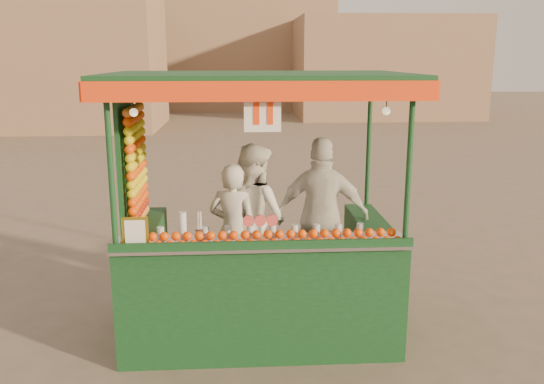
{
  "coord_description": "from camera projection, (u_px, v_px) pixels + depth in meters",
  "views": [
    {
      "loc": [
        -0.68,
        -5.81,
        3.03
      ],
      "look_at": [
        -0.29,
        0.33,
        1.57
      ],
      "focal_mm": 37.66,
      "sensor_mm": 36.0,
      "label": 1
    }
  ],
  "objects": [
    {
      "name": "building_center",
      "position": [
        213.0,
        49.0,
        34.59
      ],
      "size": [
        14.0,
        7.0,
        7.0
      ],
      "primitive_type": "cube",
      "color": "#85654B",
      "rests_on": "ground"
    },
    {
      "name": "vendor_middle",
      "position": [
        254.0,
        217.0,
        6.67
      ],
      "size": [
        1.03,
        1.07,
        1.74
      ],
      "rotation": [
        0.0,
        0.0,
        2.21
      ],
      "color": "white",
      "rests_on": "ground"
    },
    {
      "name": "building_left",
      "position": [
        42.0,
        58.0,
        24.56
      ],
      "size": [
        10.0,
        6.0,
        6.0
      ],
      "primitive_type": "cube",
      "color": "#85654B",
      "rests_on": "ground"
    },
    {
      "name": "building_right",
      "position": [
        383.0,
        68.0,
        29.54
      ],
      "size": [
        9.0,
        6.0,
        5.0
      ],
      "primitive_type": "cube",
      "color": "#85654B",
      "rests_on": "ground"
    },
    {
      "name": "vendor_left",
      "position": [
        233.0,
        231.0,
        6.46
      ],
      "size": [
        0.65,
        0.52,
        1.55
      ],
      "rotation": [
        0.0,
        0.0,
        2.84
      ],
      "color": "beige",
      "rests_on": "ground"
    },
    {
      "name": "ground",
      "position": [
        300.0,
        335.0,
        6.38
      ],
      "size": [
        90.0,
        90.0,
        0.0
      ],
      "primitive_type": "plane",
      "color": "brown",
      "rests_on": "ground"
    },
    {
      "name": "juice_cart",
      "position": [
        252.0,
        255.0,
        6.22
      ],
      "size": [
        3.16,
        2.05,
        2.87
      ],
      "color": "#0E351A",
      "rests_on": "ground"
    },
    {
      "name": "vendor_right",
      "position": [
        322.0,
        216.0,
        6.56
      ],
      "size": [
        1.13,
        0.62,
        1.82
      ],
      "rotation": [
        0.0,
        0.0,
        2.97
      ],
      "color": "silver",
      "rests_on": "ground"
    }
  ]
}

